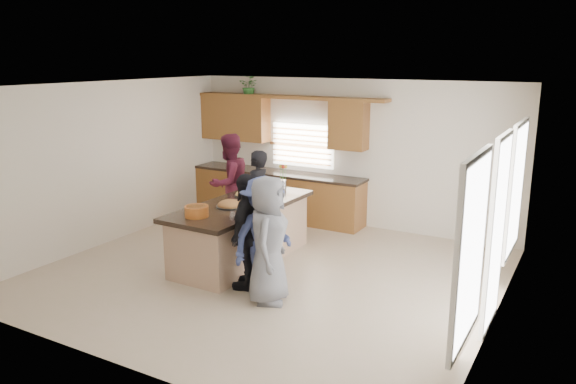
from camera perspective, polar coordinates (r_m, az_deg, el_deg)
The scene contains 18 objects.
floor at distance 8.61m, azimuth -2.01°, elevation -8.24°, with size 6.50×6.50×0.00m, color #C5AB92.
room_shell at distance 8.09m, azimuth -2.12°, elevation 4.35°, with size 6.52×6.02×2.81m.
back_cabinetry at distance 11.32m, azimuth -1.20°, elevation 1.95°, with size 4.08×0.66×2.46m.
right_wall_glazing at distance 7.00m, azimuth 20.45°, elevation -2.71°, with size 0.06×4.00×2.25m.
island at distance 9.00m, azimuth -4.73°, elevation -4.22°, with size 1.21×2.72×0.95m.
platter_front at distance 8.65m, azimuth -5.92°, elevation -1.36°, with size 0.43×0.43×0.17m.
platter_mid at distance 9.13m, azimuth -2.70°, elevation -0.51°, with size 0.44×0.44×0.18m.
platter_back at distance 9.31m, azimuth -4.48°, elevation -0.26°, with size 0.32×0.32×0.13m.
salad_bowl at distance 8.20m, azimuth -9.27°, elevation -1.89°, with size 0.35×0.35×0.16m.
clear_cup at distance 8.00m, azimuth -5.66°, elevation -2.42°, with size 0.08×0.08×0.11m, color white.
plate_stack at distance 9.53m, azimuth -2.26°, elevation 0.10°, with size 0.23×0.23×0.05m, color #C09AE1.
flower_vase at distance 9.82m, azimuth -0.50°, elevation 1.69°, with size 0.14×0.14×0.41m.
potted_plant at distance 11.53m, azimuth -3.93°, elevation 10.67°, with size 0.38×0.33×0.43m, color #367830.
woman_left_back at distance 9.70m, azimuth -3.19°, elevation -0.58°, with size 0.60×0.40×1.65m, color black.
woman_left_mid at distance 10.41m, azimuth -5.97°, elevation 0.89°, with size 0.89×0.70×1.84m, color maroon.
woman_left_front at distance 7.87m, azimuth -4.11°, elevation -4.00°, with size 0.97×0.40×1.65m, color black.
woman_right_back at distance 7.76m, azimuth -2.59°, elevation -4.32°, with size 1.05×0.60×1.63m, color #3B4881.
woman_right_front at distance 7.40m, azimuth -2.02°, elevation -4.89°, with size 0.84×0.55×1.72m, color slate.
Camera 1 is at (4.17, -6.81, 3.21)m, focal length 35.00 mm.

